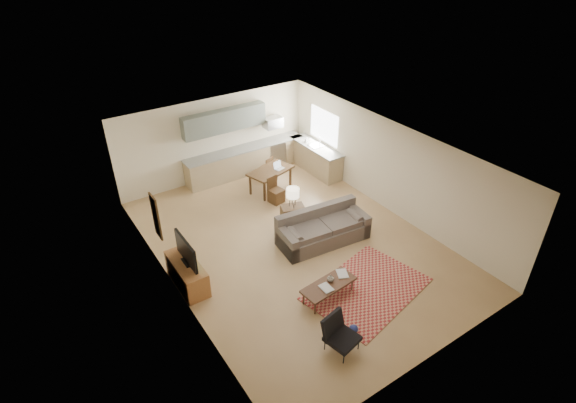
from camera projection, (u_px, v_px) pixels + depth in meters
room at (295, 200)px, 11.19m from camera, size 9.00×9.00×9.00m
kitchen_counter_back at (246, 160)px, 15.03m from camera, size 4.26×0.64×0.92m
kitchen_counter_right at (316, 158)px, 15.16m from camera, size 0.64×2.26×0.92m
kitchen_range at (274, 152)px, 15.56m from camera, size 0.62×0.62×0.90m
kitchen_microwave at (273, 122)px, 14.99m from camera, size 0.62×0.40×0.35m
upper_cabinets at (225, 121)px, 14.06m from camera, size 2.80×0.34×0.70m
window_right at (324, 126)px, 14.72m from camera, size 0.02×1.40×1.05m
wall_art_left at (156, 217)px, 10.20m from camera, size 0.06×0.42×1.10m
triptych at (212, 128)px, 14.08m from camera, size 1.70×0.04×0.50m
rug at (367, 289)px, 10.41m from camera, size 3.08×2.43×0.02m
sofa at (323, 228)px, 11.76m from camera, size 2.60×1.34×0.87m
coffee_table at (328, 290)px, 10.09m from camera, size 1.36×0.65×0.40m
book_a at (322, 290)px, 9.81m from camera, size 0.24×0.32×0.03m
book_b at (337, 274)px, 10.25m from camera, size 0.49×0.51×0.02m
vase at (331, 278)px, 10.04m from camera, size 0.21×0.21×0.17m
armchair at (342, 336)px, 8.76m from camera, size 0.79×0.79×0.76m
tv_credenza at (187, 274)px, 10.39m from camera, size 0.53×1.39×0.64m
tv at (186, 251)px, 10.08m from camera, size 0.11×1.07×0.64m
console_table at (293, 218)px, 12.29m from camera, size 0.72×0.60×0.72m
table_lamp at (293, 197)px, 11.94m from camera, size 0.44×0.44×0.58m
dining_table at (271, 180)px, 14.09m from camera, size 1.57×1.16×0.71m
dining_chair_near at (276, 190)px, 13.45m from camera, size 0.46×0.48×0.82m
dining_chair_far at (265, 168)px, 14.67m from camera, size 0.52×0.53×0.82m
laptop at (280, 166)px, 13.91m from camera, size 0.35×0.29×0.22m
soap_bottle at (307, 140)px, 15.10m from camera, size 0.09×0.09×0.19m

